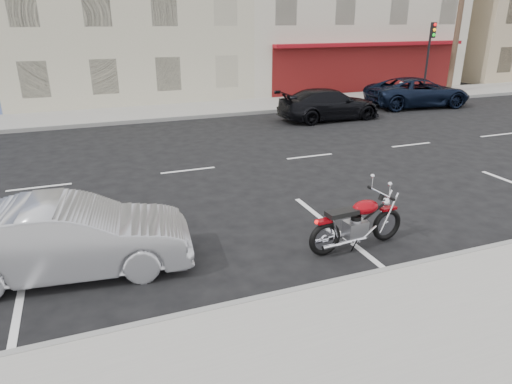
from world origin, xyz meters
TOP-DOWN VIEW (x-y plane):
  - ground at (0.00, 0.00)m, footprint 120.00×120.00m
  - sidewalk_far at (-5.00, 8.70)m, footprint 80.00×3.40m
  - curb_near at (-5.00, -7.00)m, footprint 80.00×0.12m
  - curb_far at (-5.00, 7.00)m, footprint 80.00×0.12m
  - utility_pole at (15.50, 8.60)m, footprint 1.80×0.30m
  - traffic_light at (13.50, 8.33)m, footprint 0.26×0.30m
  - fire_hydrant at (12.00, 8.50)m, footprint 0.20×0.20m
  - motorcycle at (0.73, -5.82)m, footprint 2.13×0.70m
  - sedan_silver at (-5.16, -4.91)m, footprint 4.22×1.90m
  - suv_far at (11.06, 5.96)m, footprint 5.37×2.92m
  - car_far at (5.39, 4.81)m, footprint 4.62×1.96m

SIDE VIEW (x-z plane):
  - ground at x=0.00m, z-range 0.00..0.00m
  - sidewalk_far at x=-5.00m, z-range 0.00..0.15m
  - curb_near at x=-5.00m, z-range 0.00..0.16m
  - curb_far at x=-5.00m, z-range 0.00..0.16m
  - motorcycle at x=0.73m, z-range -0.05..1.02m
  - fire_hydrant at x=12.00m, z-range 0.17..0.89m
  - car_far at x=5.39m, z-range 0.00..1.33m
  - sedan_silver at x=-5.16m, z-range 0.00..1.34m
  - suv_far at x=11.06m, z-range 0.00..1.43m
  - traffic_light at x=13.50m, z-range 0.66..4.46m
  - utility_pole at x=15.50m, z-range 0.24..9.24m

